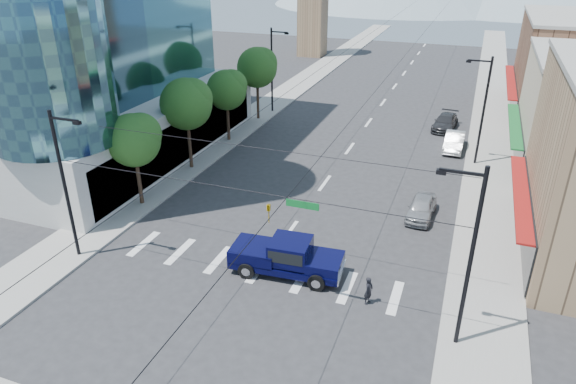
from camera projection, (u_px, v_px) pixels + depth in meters
name	position (u px, v px, depth m)	size (l,w,h in m)	color
ground	(252.00, 284.00, 28.10)	(160.00, 160.00, 0.00)	#28282B
sidewalk_left	(293.00, 89.00, 65.56)	(4.00, 120.00, 0.15)	gray
sidewalk_right	(492.00, 107.00, 58.08)	(4.00, 120.00, 0.15)	gray
tree_near	(136.00, 138.00, 34.51)	(3.65, 3.64, 6.71)	black
tree_midnear	(188.00, 102.00, 40.16)	(4.09, 4.09, 7.52)	black
tree_midfar	(228.00, 89.00, 46.33)	(3.65, 3.64, 6.71)	black
tree_far	(259.00, 66.00, 51.97)	(4.09, 4.09, 7.52)	black
signal_rig	(244.00, 219.00, 25.17)	(21.80, 0.20, 9.00)	black
lamp_pole_nw	(273.00, 67.00, 54.58)	(2.00, 0.25, 9.00)	black
lamp_pole_ne	(482.00, 107.00, 41.18)	(2.00, 0.25, 9.00)	black
pickup_truck	(286.00, 256.00, 28.57)	(6.51, 2.84, 2.16)	black
pedestrian	(369.00, 291.00, 26.28)	(0.57, 0.37, 1.56)	black
parked_car_near	(421.00, 208.00, 34.70)	(1.67, 4.15, 1.41)	#9C9DA0
parked_car_mid	(454.00, 141.00, 46.11)	(1.62, 4.64, 1.53)	white
parked_car_far	(445.00, 122.00, 51.24)	(2.01, 4.94, 1.43)	#303032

